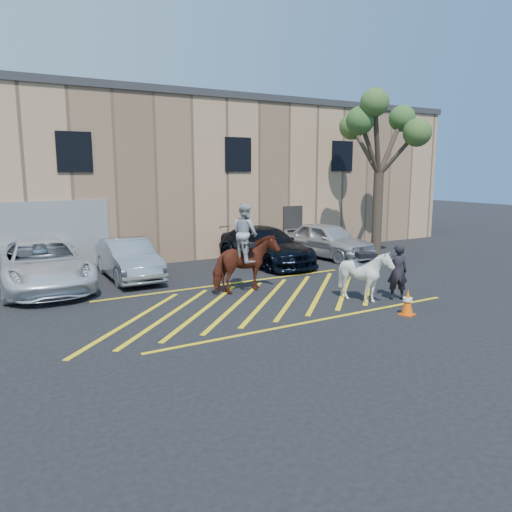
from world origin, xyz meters
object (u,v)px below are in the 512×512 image
saddled_white (365,275)px  car_silver_sedan (128,259)px  tree (381,129)px  car_white_pickup (42,264)px  car_blue_suv (265,246)px  handler (397,272)px  car_white_suv (327,240)px  mounted_bay (245,257)px  traffic_cone (408,302)px

saddled_white → car_silver_sedan: bearing=127.3°
tree → car_white_pickup: bearing=175.3°
car_blue_suv → handler: (0.45, -6.99, 0.09)m
car_white_suv → tree: bearing=-34.0°
car_white_suv → saddled_white: saddled_white is taller
car_blue_suv → tree: tree is taller
car_blue_suv → mounted_bay: size_ratio=1.85×
car_silver_sedan → car_white_pickup: bearing=-177.8°
handler → mounted_bay: mounted_bay is taller
car_blue_suv → car_white_suv: (3.27, -0.05, 0.02)m
car_white_pickup → handler: size_ratio=3.41×
car_silver_sedan → tree: (11.08, -1.17, 4.97)m
car_silver_sedan → mounted_bay: bearing=-54.0°
tree → mounted_bay: bearing=-161.8°
car_white_pickup → mounted_bay: size_ratio=2.04×
car_white_suv → traffic_cone: (-3.83, -8.30, -0.42)m
car_white_pickup → traffic_cone: car_white_pickup is taller
car_white_pickup → car_blue_suv: size_ratio=1.11×
car_blue_suv → mounted_bay: 4.94m
mounted_bay → car_silver_sedan: bearing=124.2°
saddled_white → mounted_bay: bearing=131.2°
car_blue_suv → saddled_white: size_ratio=2.84×
tree → handler: bearing=-129.2°
tree → car_blue_suv: bearing=168.8°
car_white_pickup → handler: handler is taller
handler → traffic_cone: handler is taller
car_white_suv → mounted_bay: (-6.39, -3.77, 0.38)m
car_blue_suv → tree: bearing=-13.6°
car_white_pickup → traffic_cone: bearing=-45.2°
car_silver_sedan → handler: (6.23, -7.11, 0.14)m
car_white_suv → traffic_cone: bearing=-122.4°
car_white_suv → saddled_white: bearing=-127.9°
car_blue_suv → car_white_pickup: bearing=177.0°
car_white_pickup → car_silver_sedan: car_white_pickup is taller
mounted_bay → traffic_cone: bearing=-60.5°
car_white_suv → handler: (-2.83, -6.94, 0.07)m
car_blue_suv → saddled_white: 6.73m
car_white_pickup → car_white_suv: size_ratio=1.27×
car_silver_sedan → traffic_cone: 9.96m
traffic_cone → car_white_pickup: bearing=134.0°
car_white_pickup → car_silver_sedan: 2.92m
car_white_pickup → saddled_white: 10.58m
traffic_cone → tree: bearing=51.3°
saddled_white → traffic_cone: 1.71m
car_blue_suv → car_white_suv: car_white_suv is taller
car_silver_sedan → saddled_white: bearing=-50.9°
car_silver_sedan → handler: handler is taller
handler → tree: size_ratio=0.24×
car_silver_sedan → tree: size_ratio=0.60×
car_silver_sedan → mounted_bay: size_ratio=1.53×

